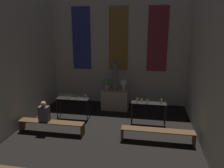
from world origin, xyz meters
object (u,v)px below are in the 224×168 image
at_px(pew_back_right, 157,133).
at_px(candle_rack_left, 73,101).
at_px(flower_vase_left, 107,83).
at_px(flower_vase_right, 124,84).
at_px(pew_back_left, 51,124).
at_px(altar, 115,100).
at_px(candle_rack_right, 148,106).
at_px(statue, 115,76).
at_px(person_seated, 44,113).

bearing_deg(pew_back_right, candle_rack_left, 157.95).
xyz_separation_m(flower_vase_left, flower_vase_right, (0.77, 0.00, 0.00)).
xyz_separation_m(pew_back_left, pew_back_right, (3.71, 0.00, 0.00)).
bearing_deg(flower_vase_right, altar, 180.00).
distance_m(candle_rack_right, pew_back_right, 1.47).
distance_m(altar, candle_rack_right, 2.06).
bearing_deg(statue, altar, 0.00).
bearing_deg(altar, candle_rack_right, -41.46).
xyz_separation_m(flower_vase_left, candle_rack_right, (1.91, -1.35, -0.49)).
bearing_deg(flower_vase_left, flower_vase_right, 0.00).
xyz_separation_m(statue, flower_vase_right, (0.39, 0.00, -0.34)).
xyz_separation_m(altar, candle_rack_right, (1.53, -1.35, 0.28)).
height_order(flower_vase_left, candle_rack_right, flower_vase_left).
height_order(flower_vase_left, person_seated, flower_vase_left).
bearing_deg(candle_rack_left, pew_back_left, -103.10).
bearing_deg(candle_rack_left, flower_vase_right, 35.09).
distance_m(statue, candle_rack_right, 2.20).
relative_size(pew_back_left, person_seated, 3.21).
xyz_separation_m(statue, candle_rack_right, (1.53, -1.35, -0.83)).
bearing_deg(candle_rack_right, flower_vase_left, 144.81).
bearing_deg(pew_back_right, flower_vase_left, 129.46).
distance_m(altar, flower_vase_right, 0.87).
bearing_deg(flower_vase_left, candle_rack_left, -130.38).
bearing_deg(person_seated, candle_rack_left, 67.72).
xyz_separation_m(statue, pew_back_left, (-1.85, -2.72, -1.24)).
bearing_deg(statue, pew_back_right, -55.74).
relative_size(altar, pew_back_left, 0.50).
distance_m(statue, candle_rack_left, 2.21).
xyz_separation_m(flower_vase_left, pew_back_left, (-1.47, -2.72, -0.91)).
xyz_separation_m(flower_vase_right, pew_back_right, (1.47, -2.72, -0.91)).
relative_size(flower_vase_left, person_seated, 0.69).
bearing_deg(person_seated, pew_back_right, 0.00).
relative_size(candle_rack_left, person_seated, 1.80).
bearing_deg(altar, candle_rack_left, -138.67).
relative_size(flower_vase_left, candle_rack_left, 0.38).
bearing_deg(pew_back_right, altar, 124.26).
bearing_deg(flower_vase_left, statue, 0.00).
bearing_deg(candle_rack_left, altar, 41.33).
height_order(altar, pew_back_left, altar).
distance_m(altar, person_seated, 3.45).
relative_size(statue, pew_back_right, 0.59).
bearing_deg(pew_back_left, candle_rack_left, 76.90).
distance_m(flower_vase_left, pew_back_right, 3.64).
bearing_deg(statue, flower_vase_right, 0.00).
height_order(flower_vase_left, candle_rack_left, flower_vase_left).
distance_m(flower_vase_left, flower_vase_right, 0.77).
distance_m(candle_rack_left, person_seated, 1.48).
height_order(flower_vase_right, candle_rack_left, flower_vase_right).
relative_size(candle_rack_left, pew_back_left, 0.56).
distance_m(flower_vase_right, pew_back_left, 3.64).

